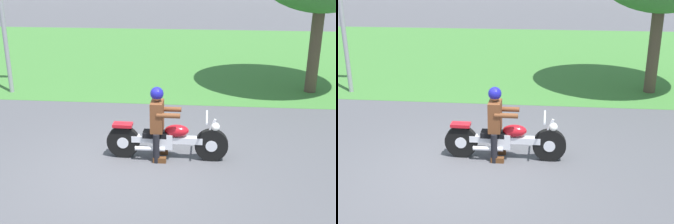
{
  "view_description": "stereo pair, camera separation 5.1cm",
  "coord_description": "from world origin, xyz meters",
  "views": [
    {
      "loc": [
        1.36,
        -6.56,
        3.56
      ],
      "look_at": [
        0.67,
        0.86,
        0.85
      ],
      "focal_mm": 45.82,
      "sensor_mm": 36.0,
      "label": 1
    },
    {
      "loc": [
        1.41,
        -6.55,
        3.56
      ],
      "look_at": [
        0.67,
        0.86,
        0.85
      ],
      "focal_mm": 45.82,
      "sensor_mm": 36.0,
      "label": 2
    }
  ],
  "objects": [
    {
      "name": "rider_lead",
      "position": [
        0.51,
        0.66,
        0.81
      ],
      "size": [
        0.55,
        0.48,
        1.39
      ],
      "rotation": [
        0.0,
        0.0,
        0.0
      ],
      "color": "black",
      "rests_on": "ground"
    },
    {
      "name": "grass_verge",
      "position": [
        0.0,
        9.74,
        0.0
      ],
      "size": [
        60.0,
        12.0,
        0.01
      ],
      "primitive_type": "cube",
      "color": "#3D7533",
      "rests_on": "ground"
    },
    {
      "name": "ground",
      "position": [
        0.0,
        0.0,
        0.0
      ],
      "size": [
        120.0,
        120.0,
        0.0
      ],
      "primitive_type": "plane",
      "color": "#4C4C51"
    },
    {
      "name": "motorcycle_lead",
      "position": [
        0.68,
        0.66,
        0.38
      ],
      "size": [
        2.25,
        0.66,
        0.86
      ],
      "rotation": [
        0.0,
        0.0,
        0.0
      ],
      "color": "black",
      "rests_on": "ground"
    }
  ]
}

